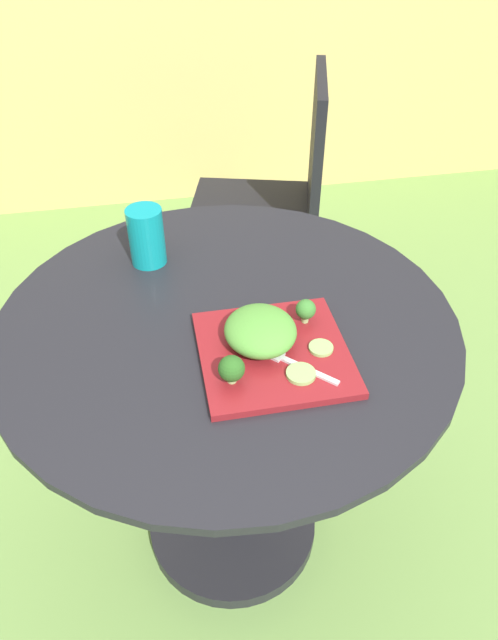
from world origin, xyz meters
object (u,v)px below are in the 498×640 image
object	(u,v)px
patio_chair	(281,189)
salad_plate	(274,353)
fork	(291,362)
drinking_glass	(147,239)

from	to	relation	value
patio_chair	salad_plate	world-z (taller)	patio_chair
salad_plate	fork	xyz separation A→B (m)	(0.02, -0.04, 0.01)
salad_plate	drinking_glass	size ratio (longest dim) A/B	2.07
drinking_glass	fork	distance (m)	0.44
salad_plate	drinking_glass	xyz separation A→B (m)	(-0.20, 0.34, 0.05)
patio_chair	drinking_glass	bearing A→B (deg)	-124.35
patio_chair	fork	size ratio (longest dim) A/B	7.44
fork	drinking_glass	bearing A→B (deg)	120.05
patio_chair	salad_plate	distance (m)	1.07
salad_plate	drinking_glass	world-z (taller)	drinking_glass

